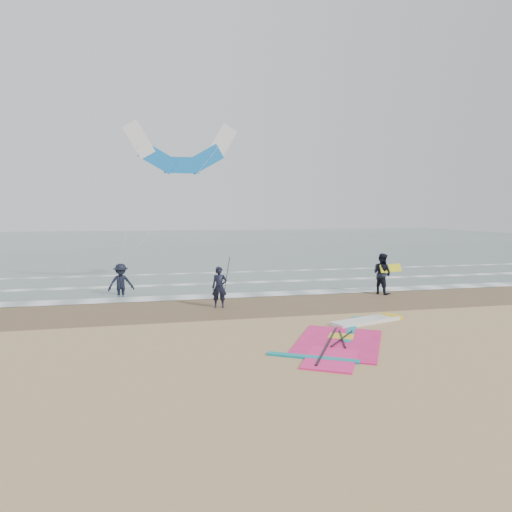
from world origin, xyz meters
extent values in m
plane|color=tan|center=(0.00, 0.00, 0.00)|extent=(120.00, 120.00, 0.00)
cube|color=#47605E|center=(0.00, 48.00, 0.01)|extent=(120.00, 80.00, 0.02)
cube|color=brown|center=(0.00, 6.00, 0.00)|extent=(120.00, 5.00, 0.01)
cube|color=white|center=(0.00, 8.20, 0.03)|extent=(120.00, 1.20, 0.02)
cube|color=white|center=(0.00, 12.00, 0.03)|extent=(120.00, 0.70, 0.02)
cube|color=white|center=(0.00, 16.50, 0.03)|extent=(120.00, 0.50, 0.01)
cube|color=white|center=(1.63, 1.98, 0.07)|extent=(2.83, 1.50, 0.13)
cube|color=yellow|center=(2.84, 2.36, 0.07)|extent=(0.68, 0.78, 0.14)
cube|color=#FF2078|center=(-0.35, -0.22, 0.02)|extent=(3.86, 4.26, 0.04)
cube|color=#FF2078|center=(-1.18, -1.65, 0.03)|extent=(2.13, 2.38, 0.05)
cube|color=#0C8C99|center=(0.75, 1.21, 0.03)|extent=(1.97, 3.17, 0.06)
cube|color=#0C8C99|center=(-1.62, -1.43, 0.03)|extent=(2.31, 1.48, 0.06)
cube|color=yellow|center=(-0.02, 0.33, 0.03)|extent=(1.00, 0.96, 0.06)
cylinder|color=black|center=(-0.79, -0.44, 0.06)|extent=(2.04, 3.46, 0.07)
cylinder|color=black|center=(-0.13, 0.00, 0.08)|extent=(1.36, 1.50, 0.04)
cylinder|color=black|center=(-0.13, 0.00, 0.08)|extent=(0.65, 1.90, 0.04)
imported|color=black|center=(-3.13, 5.73, 0.86)|extent=(0.68, 0.49, 1.72)
imported|color=black|center=(5.03, 7.19, 0.99)|extent=(1.08, 1.19, 1.98)
imported|color=black|center=(-7.32, 9.47, 0.94)|extent=(1.34, 0.96, 1.88)
cylinder|color=black|center=(-2.83, 5.73, 1.26)|extent=(0.17, 0.86, 1.82)
cube|color=yellow|center=(5.43, 7.09, 1.26)|extent=(1.30, 0.51, 0.39)
cube|color=white|center=(-6.39, 11.69, 7.67)|extent=(1.65, 0.15, 2.02)
cube|color=blue|center=(-5.48, 11.69, 6.76)|extent=(2.02, 0.16, 1.65)
cube|color=blue|center=(-4.24, 11.69, 6.43)|extent=(1.84, 0.15, 0.84)
cube|color=blue|center=(-3.00, 11.69, 6.76)|extent=(2.02, 0.16, 1.65)
cube|color=white|center=(-2.09, 11.69, 7.67)|extent=(1.65, 0.15, 2.02)
cylinder|color=beige|center=(-6.85, 10.58, 4.47)|extent=(0.95, 2.24, 6.39)
cylinder|color=beige|center=(-4.70, 10.58, 4.47)|extent=(5.25, 2.24, 6.40)
camera|label=1|loc=(-5.77, -12.86, 3.96)|focal=32.00mm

